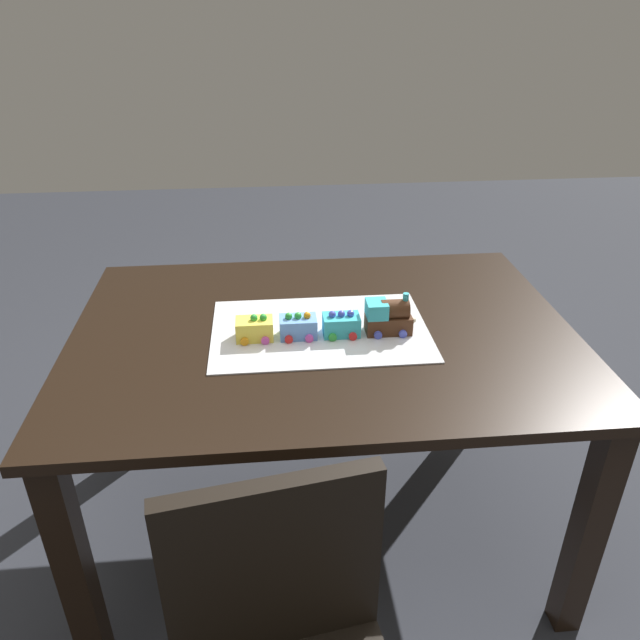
{
  "coord_description": "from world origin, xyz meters",
  "views": [
    {
      "loc": [
        0.15,
        1.47,
        1.57
      ],
      "look_at": [
        0.01,
        0.01,
        0.77
      ],
      "focal_mm": 33.98,
      "sensor_mm": 36.0,
      "label": 1
    }
  ],
  "objects": [
    {
      "name": "cake_car_hopper_sky_blue",
      "position": [
        0.07,
        0.04,
        0.77
      ],
      "size": [
        0.1,
        0.08,
        0.07
      ],
      "color": "#669EEA",
      "rests_on": "cake_board"
    },
    {
      "name": "cake_locomotive",
      "position": [
        -0.17,
        0.04,
        0.79
      ],
      "size": [
        0.14,
        0.08,
        0.12
      ],
      "color": "#472816",
      "rests_on": "cake_board"
    },
    {
      "name": "dining_table",
      "position": [
        0.0,
        0.0,
        0.63
      ],
      "size": [
        1.4,
        1.0,
        0.74
      ],
      "color": "black",
      "rests_on": "ground"
    },
    {
      "name": "cake_car_gondola_turquoise",
      "position": [
        -0.05,
        0.04,
        0.77
      ],
      "size": [
        0.1,
        0.08,
        0.07
      ],
      "color": "#38B7C6",
      "rests_on": "cake_board"
    },
    {
      "name": "cake_board",
      "position": [
        0.01,
        0.01,
        0.74
      ],
      "size": [
        0.6,
        0.4,
        0.0
      ],
      "primitive_type": "cube",
      "color": "silver",
      "rests_on": "dining_table"
    },
    {
      "name": "ground_plane",
      "position": [
        0.0,
        0.0,
        0.0
      ],
      "size": [
        8.0,
        8.0,
        0.0
      ],
      "primitive_type": "plane",
      "color": "#2D3038"
    },
    {
      "name": "cake_car_caboose_lemon",
      "position": [
        0.19,
        0.04,
        0.77
      ],
      "size": [
        0.1,
        0.08,
        0.07
      ],
      "color": "#F4E04C",
      "rests_on": "cake_board"
    }
  ]
}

